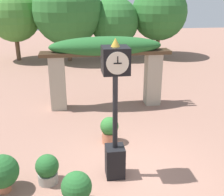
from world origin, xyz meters
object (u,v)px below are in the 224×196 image
potted_plant_near_left (47,169)px  potted_plant_far_left (77,188)px  pedestal_clock (115,108)px  potted_plant_near_right (109,129)px  potted_plant_far_right (2,172)px

potted_plant_near_left → potted_plant_far_left: bearing=-53.6°
pedestal_clock → potted_plant_near_right: (0.08, 1.61, -1.33)m
pedestal_clock → potted_plant_far_right: pedestal_clock is taller
potted_plant_near_right → potted_plant_far_right: size_ratio=0.91×
potted_plant_near_right → potted_plant_far_right: bearing=-144.7°
potted_plant_far_left → potted_plant_near_left: bearing=126.4°
potted_plant_near_right → pedestal_clock: bearing=-92.9°
potted_plant_near_left → potted_plant_near_right: bearing=45.1°
potted_plant_near_left → potted_plant_far_right: potted_plant_far_right is taller
potted_plant_far_right → potted_plant_near_left: bearing=10.7°
pedestal_clock → potted_plant_near_right: pedestal_clock is taller
potted_plant_near_left → potted_plant_near_right: potted_plant_near_right is taller
potted_plant_far_left → pedestal_clock: bearing=45.1°
potted_plant_far_left → potted_plant_far_right: potted_plant_far_right is taller
potted_plant_near_left → potted_plant_far_left: potted_plant_far_left is taller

